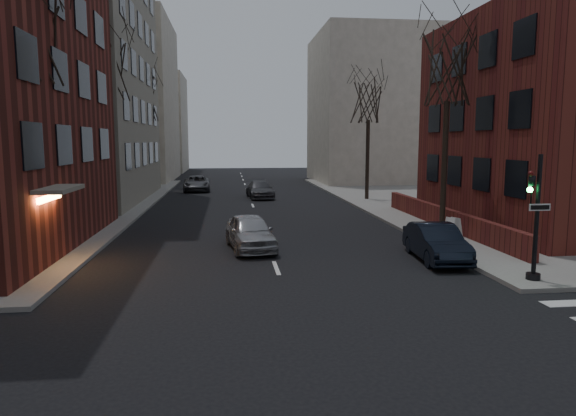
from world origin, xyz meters
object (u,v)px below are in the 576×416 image
object	(u,v)px
car_lane_silver	(250,232)
sandwich_board	(453,228)
streetlamp_near	(103,147)
tree_left_b	(105,66)
tree_right_a	(448,67)
traffic_signal	(535,225)
streetlamp_far	(156,144)
tree_right_b	(369,100)
tree_left_a	(26,31)
car_lane_gray	(260,190)
parked_sedan	(436,242)
tree_left_c	(144,100)
car_lane_far	(197,183)

from	to	relation	value
car_lane_silver	sandwich_board	size ratio (longest dim) A/B	4.48
streetlamp_near	car_lane_silver	bearing A→B (deg)	-41.84
tree_left_b	tree_right_a	size ratio (longest dim) A/B	1.11
traffic_signal	streetlamp_far	xyz separation A→B (m)	(-16.14, 33.01, 2.33)
tree_right_b	sandwich_board	distance (m)	17.47
tree_left_a	tree_right_a	world-z (taller)	tree_left_a
tree_left_a	car_lane_gray	size ratio (longest dim) A/B	2.21
traffic_signal	tree_right_a	distance (m)	10.92
traffic_signal	sandwich_board	xyz separation A→B (m)	(0.51, 6.99, -1.28)
tree_right_a	tree_right_b	bearing A→B (deg)	90.00
streetlamp_far	tree_left_a	bearing A→B (deg)	-91.23
streetlamp_far	car_lane_silver	distance (m)	27.86
tree_left_a	parked_sedan	bearing A→B (deg)	-5.71
traffic_signal	car_lane_silver	bearing A→B (deg)	143.87
tree_right_a	car_lane_silver	distance (m)	12.34
streetlamp_near	sandwich_board	bearing A→B (deg)	-19.88
tree_left_b	tree_left_c	distance (m)	14.03
car_lane_silver	car_lane_gray	size ratio (longest dim) A/B	0.93
traffic_signal	streetlamp_far	size ratio (longest dim) A/B	0.64
car_lane_silver	streetlamp_near	bearing A→B (deg)	130.48
parked_sedan	sandwich_board	distance (m)	4.14
car_lane_far	traffic_signal	bearing A→B (deg)	-71.30
tree_left_b	sandwich_board	xyz separation A→B (m)	(17.24, -10.02, -8.28)
tree_left_a	car_lane_far	world-z (taller)	tree_left_a
tree_left_a	tree_left_c	bearing A→B (deg)	90.00
traffic_signal	tree_left_c	size ratio (longest dim) A/B	0.41
tree_left_b	car_lane_silver	bearing A→B (deg)	-53.03
streetlamp_near	car_lane_far	size ratio (longest dim) A/B	1.26
car_lane_silver	tree_right_a	bearing A→B (deg)	7.63
tree_left_b	sandwich_board	distance (m)	21.59
traffic_signal	tree_left_c	xyz separation A→B (m)	(-16.74, 31.01, 6.12)
tree_right_a	streetlamp_far	world-z (taller)	tree_right_a
tree_left_b	car_lane_gray	bearing A→B (deg)	42.42
tree_right_a	streetlamp_near	distance (m)	17.87
parked_sedan	tree_right_b	bearing A→B (deg)	86.23
tree_left_a	tree_right_b	xyz separation A→B (m)	(17.60, 18.00, -0.88)
streetlamp_far	parked_sedan	size ratio (longest dim) A/B	1.48
streetlamp_near	parked_sedan	distance (m)	17.61
car_lane_silver	sandwich_board	bearing A→B (deg)	-3.90
car_lane_silver	streetlamp_far	bearing A→B (deg)	97.86
tree_left_c	tree_right_a	world-z (taller)	same
tree_left_c	car_lane_far	bearing A→B (deg)	14.64
car_lane_silver	sandwich_board	distance (m)	9.27
streetlamp_far	parked_sedan	xyz separation A→B (m)	(14.40, -29.50, -3.54)
tree_right_a	car_lane_gray	bearing A→B (deg)	115.50
tree_left_c	tree_right_b	bearing A→B (deg)	-24.44
tree_right_a	car_lane_silver	bearing A→B (deg)	-164.70
car_lane_silver	car_lane_far	distance (m)	26.01
car_lane_far	car_lane_gray	bearing A→B (deg)	-52.32
tree_left_c	streetlamp_far	size ratio (longest dim) A/B	1.55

